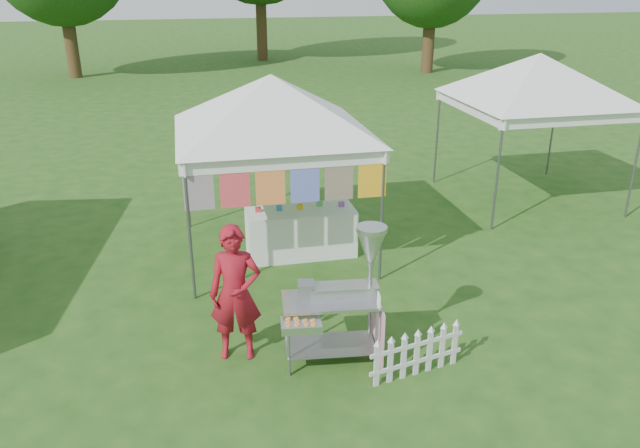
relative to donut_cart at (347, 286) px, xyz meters
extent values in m
plane|color=#224E16|center=(-0.35, -0.06, -1.04)|extent=(120.00, 120.00, 0.00)
cylinder|color=#59595E|center=(-1.77, 2.02, 0.01)|extent=(0.04, 0.04, 2.10)
cylinder|color=#59595E|center=(1.07, 2.02, 0.01)|extent=(0.04, 0.04, 2.10)
cylinder|color=#59595E|center=(-1.77, 4.86, 0.01)|extent=(0.04, 0.04, 2.10)
cylinder|color=#59595E|center=(1.07, 4.86, 0.01)|extent=(0.04, 0.04, 2.10)
cube|color=white|center=(-0.35, 2.02, 0.96)|extent=(3.00, 0.03, 0.22)
cube|color=white|center=(-0.35, 4.86, 0.96)|extent=(3.00, 0.03, 0.22)
pyramid|color=white|center=(-0.35, 3.44, 1.96)|extent=(4.24, 4.24, 0.90)
cylinder|color=#59595E|center=(-0.35, 2.02, 1.04)|extent=(3.00, 0.03, 0.03)
cube|color=#2FB297|center=(-1.60, 2.02, 0.69)|extent=(0.42, 0.01, 0.70)
cube|color=#D81B69|center=(-1.10, 2.02, 0.69)|extent=(0.42, 0.01, 0.70)
cube|color=#E51947|center=(-0.60, 2.02, 0.69)|extent=(0.42, 0.01, 0.70)
cube|color=purple|center=(-0.10, 2.02, 0.69)|extent=(0.42, 0.01, 0.70)
cube|color=orange|center=(0.40, 2.02, 0.69)|extent=(0.42, 0.01, 0.70)
cube|color=orange|center=(0.90, 2.02, 0.69)|extent=(0.42, 0.01, 0.70)
cylinder|color=#59595E|center=(3.73, 3.52, 0.01)|extent=(0.04, 0.04, 2.10)
cylinder|color=#59595E|center=(6.57, 3.52, 0.01)|extent=(0.04, 0.04, 2.10)
cylinder|color=#59595E|center=(3.73, 6.36, 0.01)|extent=(0.04, 0.04, 2.10)
cylinder|color=#59595E|center=(6.57, 6.36, 0.01)|extent=(0.04, 0.04, 2.10)
cube|color=white|center=(5.15, 3.52, 0.96)|extent=(3.00, 0.03, 0.22)
cube|color=white|center=(5.15, 6.36, 0.96)|extent=(3.00, 0.03, 0.22)
pyramid|color=white|center=(5.15, 4.94, 1.96)|extent=(4.24, 4.24, 0.90)
cylinder|color=#59595E|center=(5.15, 3.52, 1.04)|extent=(3.00, 0.03, 0.03)
cylinder|color=#3B2815|center=(-6.35, 23.94, 0.94)|extent=(0.56, 0.56, 3.96)
cylinder|color=#3B2815|center=(2.65, 27.94, 1.38)|extent=(0.56, 0.56, 4.84)
cylinder|color=#3B2815|center=(9.65, 21.94, 0.72)|extent=(0.56, 0.56, 3.52)
cylinder|color=gray|center=(-0.73, -0.15, -0.61)|extent=(0.04, 0.04, 0.86)
cylinder|color=gray|center=(0.31, -0.26, -0.61)|extent=(0.04, 0.04, 0.86)
cylinder|color=gray|center=(-0.68, 0.32, -0.61)|extent=(0.04, 0.04, 0.86)
cylinder|color=gray|center=(0.36, 0.21, -0.61)|extent=(0.04, 0.04, 0.86)
cube|color=gray|center=(-0.18, 0.03, -0.80)|extent=(1.14, 0.66, 0.01)
cube|color=#B7B7BC|center=(-0.18, 0.03, -0.18)|extent=(1.20, 0.69, 0.04)
cube|color=#B7B7BC|center=(-0.01, 0.06, -0.09)|extent=(0.83, 0.32, 0.14)
cube|color=gray|center=(-0.46, 0.11, -0.06)|extent=(0.21, 0.23, 0.21)
cylinder|color=gray|center=(0.29, 0.02, 0.25)|extent=(0.05, 0.05, 0.86)
cone|color=#B7B7BC|center=(0.29, 0.02, 0.49)|extent=(0.38, 0.38, 0.38)
cylinder|color=#B7B7BC|center=(0.29, 0.02, 0.70)|extent=(0.40, 0.40, 0.06)
cube|color=#B7B7BC|center=(-0.60, -0.29, -0.28)|extent=(0.49, 0.33, 0.10)
cube|color=#CF8BA6|center=(0.39, -0.04, -0.61)|extent=(0.10, 0.71, 0.77)
cube|color=white|center=(0.31, -0.29, -0.07)|extent=(0.03, 0.13, 0.17)
imported|color=maroon|center=(-1.27, 0.42, -0.17)|extent=(0.70, 0.52, 1.74)
cube|color=silver|center=(0.22, -0.57, -0.76)|extent=(0.07, 0.03, 0.56)
cube|color=silver|center=(0.40, -0.53, -0.76)|extent=(0.07, 0.03, 0.56)
cube|color=silver|center=(0.58, -0.49, -0.76)|extent=(0.07, 0.03, 0.56)
cube|color=silver|center=(0.75, -0.45, -0.76)|extent=(0.07, 0.03, 0.56)
cube|color=silver|center=(0.93, -0.42, -0.76)|extent=(0.07, 0.03, 0.56)
cube|color=silver|center=(1.10, -0.38, -0.76)|extent=(0.07, 0.03, 0.56)
cube|color=silver|center=(1.28, -0.34, -0.76)|extent=(0.07, 0.03, 0.56)
cube|color=silver|center=(0.75, -0.45, -0.86)|extent=(1.24, 0.29, 0.05)
cube|color=silver|center=(0.75, -0.45, -0.62)|extent=(1.24, 0.29, 0.05)
cube|color=white|center=(0.05, 3.19, -0.63)|extent=(1.80, 0.70, 0.81)
camera|label=1|loc=(-1.70, -6.29, 3.45)|focal=35.00mm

